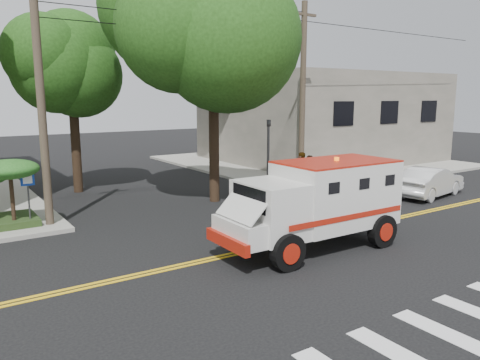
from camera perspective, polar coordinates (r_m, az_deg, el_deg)
ground at (r=14.98m, az=4.75°, el=-7.81°), size 100.00×100.00×0.00m
sidewalk_ne at (r=33.61m, az=8.45°, el=2.27°), size 17.00×17.00×0.15m
building_right at (r=34.72m, az=9.88°, el=7.58°), size 14.00×12.00×6.00m
utility_pole_left at (r=17.44m, az=-23.11°, el=8.98°), size 0.28×0.28×9.00m
utility_pole_right at (r=23.06m, az=7.63°, el=9.78°), size 0.28×0.28×9.00m
tree_main at (r=20.62m, az=-1.78°, el=17.35°), size 6.08×5.70×9.85m
tree_left at (r=23.77m, az=-18.98°, el=12.30°), size 4.48×4.20×7.70m
tree_right at (r=32.27m, az=-0.35°, el=12.77°), size 4.80×4.50×8.20m
traffic_signal at (r=21.15m, az=3.46°, el=3.65°), size 0.15×0.18×3.60m
accessibility_sign at (r=17.80m, az=-24.41°, el=-1.27°), size 0.45×0.10×2.02m
armored_truck at (r=14.39m, az=9.37°, el=-2.40°), size 5.89×2.46×2.67m
parked_sedan at (r=23.53m, az=22.16°, el=-0.20°), size 4.40×2.14×1.39m
pedestrian_a at (r=22.39m, az=7.36°, el=1.00°), size 0.81×0.70×1.87m
pedestrian_b at (r=22.75m, az=8.36°, el=0.88°), size 1.03×0.97×1.69m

